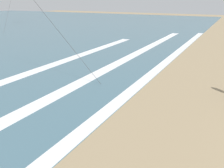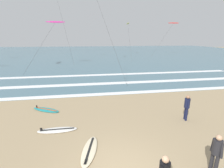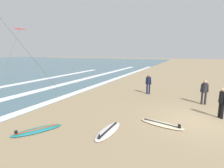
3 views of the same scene
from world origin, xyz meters
TOP-DOWN VIEW (x-y plane):
  - wave_foam_shoreline at (0.63, 9.04)m, footprint 59.66×0.74m
  - wave_foam_mid_break at (0.98, 12.53)m, footprint 54.96×0.96m

SIDE VIEW (x-z plane):
  - wave_foam_shoreline at x=0.63m, z-range 0.01..0.02m
  - wave_foam_mid_break at x=0.98m, z-range 0.01..0.02m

